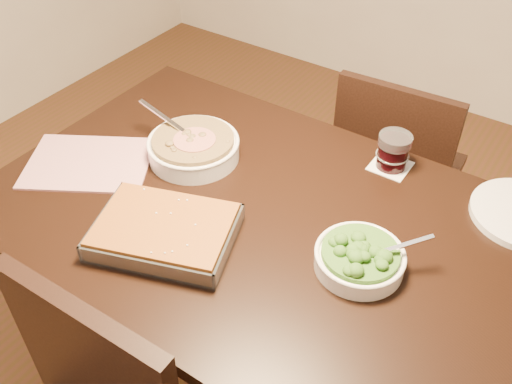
{
  "coord_description": "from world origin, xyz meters",
  "views": [
    {
      "loc": [
        0.57,
        -0.87,
        1.73
      ],
      "look_at": [
        -0.03,
        0.02,
        0.8
      ],
      "focal_mm": 40.0,
      "sensor_mm": 36.0,
      "label": 1
    }
  ],
  "objects": [
    {
      "name": "broccoli_bowl",
      "position": [
        0.28,
        -0.02,
        0.78
      ],
      "size": [
        0.21,
        0.21,
        0.08
      ],
      "color": "white",
      "rests_on": "table"
    },
    {
      "name": "ground",
      "position": [
        0.0,
        0.0,
        0.0
      ],
      "size": [
        4.0,
        4.0,
        0.0
      ],
      "primitive_type": "plane",
      "color": "#4D3316",
      "rests_on": "ground"
    },
    {
      "name": "wine_tumbler",
      "position": [
        0.19,
        0.36,
        0.81
      ],
      "size": [
        0.09,
        0.09,
        0.1
      ],
      "color": "black",
      "rests_on": "coaster"
    },
    {
      "name": "baking_dish",
      "position": [
        -0.14,
        -0.2,
        0.78
      ],
      "size": [
        0.38,
        0.33,
        0.06
      ],
      "rotation": [
        0.0,
        0.0,
        0.33
      ],
      "color": "silver",
      "rests_on": "table"
    },
    {
      "name": "chair_far",
      "position": [
        0.09,
        0.71,
        0.47
      ],
      "size": [
        0.42,
        0.42,
        0.85
      ],
      "rotation": [
        0.0,
        0.0,
        3.2
      ],
      "color": "black",
      "rests_on": "ground"
    },
    {
      "name": "magazine_a",
      "position": [
        -0.51,
        -0.1,
        0.75
      ],
      "size": [
        0.41,
        0.38,
        0.01
      ],
      "primitive_type": "cube",
      "rotation": [
        0.0,
        0.0,
        0.53
      ],
      "color": "#9D2C48",
      "rests_on": "table"
    },
    {
      "name": "table",
      "position": [
        0.0,
        0.0,
        0.65
      ],
      "size": [
        1.4,
        0.9,
        0.75
      ],
      "color": "black",
      "rests_on": "ground"
    },
    {
      "name": "coaster",
      "position": [
        0.19,
        0.36,
        0.75
      ],
      "size": [
        0.1,
        0.1,
        0.0
      ],
      "primitive_type": "cube",
      "color": "white",
      "rests_on": "table"
    },
    {
      "name": "stew_bowl",
      "position": [
        -0.29,
        0.09,
        0.79
      ],
      "size": [
        0.29,
        0.26,
        0.1
      ],
      "color": "white",
      "rests_on": "table"
    }
  ]
}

